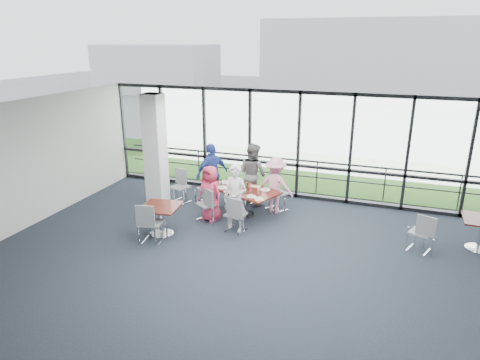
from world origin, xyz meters
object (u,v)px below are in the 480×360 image
(chair_main_fr, at_px, (277,193))
(chair_spare_la, at_px, (152,223))
(chair_main_nr, at_px, (236,214))
(chair_spare_lb, at_px, (180,187))
(main_table, at_px, (244,193))
(diner_near_right, at_px, (235,198))
(diner_far_left, at_px, (253,174))
(diner_end, at_px, (212,174))
(diner_near_left, at_px, (210,193))
(structural_column, at_px, (155,152))
(diner_far_right, at_px, (275,185))
(chair_main_end, at_px, (207,188))
(chair_spare_r, at_px, (421,232))
(chair_main_fl, at_px, (252,188))
(side_table_left, at_px, (161,210))
(chair_main_nl, at_px, (207,204))

(chair_main_fr, distance_m, chair_spare_la, 3.67)
(chair_main_nr, xyz_separation_m, chair_spare_lb, (-2.22, 1.33, 0.01))
(main_table, bearing_deg, diner_near_right, -60.42)
(main_table, distance_m, diner_far_left, 0.98)
(diner_end, height_order, chair_spare_lb, diner_end)
(diner_near_left, distance_m, diner_far_left, 1.69)
(structural_column, height_order, diner_far_right, structural_column)
(structural_column, xyz_separation_m, chair_main_nr, (2.71, -0.90, -1.14))
(chair_main_fr, height_order, chair_main_end, chair_main_fr)
(diner_near_left, xyz_separation_m, chair_spare_la, (-0.79, -1.63, -0.27))
(structural_column, distance_m, chair_main_nr, 3.08)
(main_table, distance_m, diner_near_left, 0.95)
(chair_spare_lb, distance_m, chair_spare_r, 6.54)
(chair_main_fr, relative_size, chair_spare_la, 1.03)
(diner_far_right, relative_size, chair_main_fl, 1.93)
(structural_column, height_order, chair_main_fr, structural_column)
(diner_far_left, distance_m, diner_far_right, 0.92)
(chair_main_end, bearing_deg, chair_main_fr, 116.63)
(side_table_left, distance_m, chair_main_nr, 1.84)
(chair_spare_la, relative_size, chair_spare_lb, 1.01)
(chair_main_fl, bearing_deg, chair_spare_r, -164.35)
(chair_main_fr, bearing_deg, chair_main_nr, 107.27)
(main_table, distance_m, chair_main_nr, 1.08)
(diner_near_right, xyz_separation_m, diner_far_left, (-0.16, 1.91, 0.04))
(main_table, distance_m, diner_far_right, 0.90)
(chair_main_fl, bearing_deg, diner_far_right, -177.61)
(chair_main_nl, bearing_deg, diner_near_right, 16.53)
(main_table, bearing_deg, diner_end, 177.30)
(chair_main_fr, bearing_deg, chair_main_nl, 77.78)
(diner_far_right, distance_m, chair_main_end, 2.10)
(diner_far_right, relative_size, chair_spare_lb, 1.65)
(main_table, relative_size, diner_end, 1.20)
(diner_near_left, relative_size, chair_spare_la, 1.55)
(diner_near_right, relative_size, chair_main_nl, 1.86)
(diner_end, bearing_deg, chair_main_end, -39.62)
(chair_main_nr, bearing_deg, structural_column, 172.71)
(chair_spare_la, bearing_deg, diner_near_right, 27.33)
(diner_far_right, xyz_separation_m, chair_main_end, (-2.07, 0.03, -0.34))
(chair_main_nl, distance_m, chair_spare_lb, 1.60)
(diner_end, height_order, chair_main_fr, diner_end)
(chair_main_nl, height_order, chair_spare_r, chair_main_nl)
(diner_far_left, bearing_deg, chair_spare_la, 95.53)
(chair_main_nr, xyz_separation_m, chair_main_fl, (-0.27, 2.10, -0.05))
(chair_main_end, height_order, chair_spare_r, chair_spare_r)
(chair_spare_la, xyz_separation_m, chair_spare_lb, (-0.55, 2.51, -0.00))
(chair_main_nr, relative_size, chair_main_fr, 0.93)
(chair_spare_r, bearing_deg, structural_column, -162.79)
(main_table, height_order, diner_near_left, diner_near_left)
(chair_main_nl, relative_size, chair_main_fr, 0.94)
(chair_main_nr, bearing_deg, chair_main_nl, 169.73)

